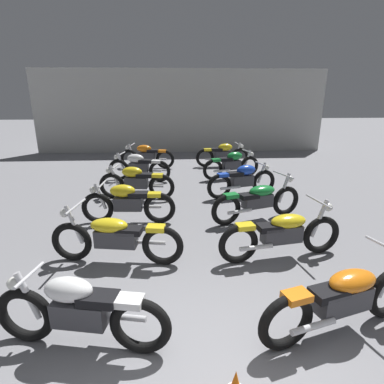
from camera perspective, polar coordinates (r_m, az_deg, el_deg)
The scene contains 13 objects.
back_wall at distance 14.34m, azimuth -1.96°, elevation 14.49°, with size 12.82×0.24×3.60m, color #B2B2AD.
motorcycle_left_row_0 at distance 3.73m, azimuth -19.88°, elevation -19.71°, with size 1.96×0.58×0.88m.
motorcycle_left_row_1 at distance 5.18m, azimuth -13.83°, elevation -7.99°, with size 2.16×0.68×0.97m.
motorcycle_left_row_2 at distance 6.64m, azimuth -11.66°, elevation -1.89°, with size 1.97×0.48×0.88m.
motorcycle_left_row_3 at distance 8.12m, azimuth -10.18°, elevation 1.88°, with size 1.97×0.51×0.88m.
motorcycle_left_row_4 at distance 9.75m, azimuth -9.72°, elevation 4.61°, with size 1.95×0.59×0.88m.
motorcycle_left_row_5 at distance 11.39m, azimuth -8.25°, elevation 6.59°, with size 1.96×0.53×0.88m.
motorcycle_right_row_0 at distance 4.09m, azimuth 25.99°, elevation -16.96°, with size 2.11×0.88×0.97m.
motorcycle_right_row_1 at distance 5.37m, azimuth 16.20°, elevation -7.19°, with size 2.16×0.73×0.97m.
motorcycle_right_row_2 at distance 6.81m, azimuth 11.97°, elevation -1.45°, with size 2.09×0.92×0.97m.
motorcycle_right_row_3 at distance 8.27m, azimuth 9.22°, elevation 2.23°, with size 1.93×0.71×0.88m.
motorcycle_right_row_4 at distance 10.01m, azimuth 7.29°, elevation 5.07°, with size 1.91×0.75×0.88m.
motorcycle_right_row_5 at distance 11.60m, azimuth 5.63°, elevation 6.90°, with size 1.97×0.48×0.88m.
Camera 1 is at (-0.40, -2.02, 2.67)m, focal length 29.20 mm.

